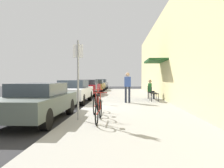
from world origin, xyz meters
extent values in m
plane|color=#2D2D30|center=(0.00, 0.00, 0.00)|extent=(60.00, 60.00, 0.00)
cube|color=#9E9B93|center=(2.25, 2.00, 0.06)|extent=(4.50, 32.00, 0.12)
cube|color=beige|center=(4.65, 2.00, 2.95)|extent=(0.30, 32.00, 5.90)
cube|color=#19471E|center=(3.95, 3.47, 2.60)|extent=(1.10, 2.80, 0.12)
cube|color=#47514C|center=(-1.10, -2.78, 0.60)|extent=(1.80, 4.40, 0.57)
cube|color=#333D47|center=(-1.10, -2.63, 1.10)|extent=(1.48, 2.11, 0.42)
cylinder|color=black|center=(-0.31, -1.41, 0.32)|extent=(0.22, 0.64, 0.64)
cylinder|color=black|center=(-1.89, -1.41, 0.32)|extent=(0.22, 0.64, 0.64)
cylinder|color=black|center=(-0.31, -4.14, 0.32)|extent=(0.22, 0.64, 0.64)
cube|color=silver|center=(-1.10, 2.68, 0.62)|extent=(1.80, 4.40, 0.60)
cube|color=#333D47|center=(-1.10, 2.83, 1.15)|extent=(1.48, 2.11, 0.46)
cylinder|color=black|center=(-0.31, 4.04, 0.32)|extent=(0.22, 0.64, 0.64)
cylinder|color=black|center=(-1.89, 4.04, 0.32)|extent=(0.22, 0.64, 0.64)
cylinder|color=black|center=(-0.31, 1.31, 0.32)|extent=(0.22, 0.64, 0.64)
cylinder|color=black|center=(-1.89, 1.31, 0.32)|extent=(0.22, 0.64, 0.64)
cube|color=maroon|center=(-1.10, 8.01, 0.65)|extent=(1.80, 4.40, 0.66)
cube|color=#333D47|center=(-1.10, 8.16, 1.18)|extent=(1.48, 2.11, 0.41)
cylinder|color=black|center=(-0.31, 9.37, 0.32)|extent=(0.22, 0.64, 0.64)
cylinder|color=black|center=(-1.89, 9.37, 0.32)|extent=(0.22, 0.64, 0.64)
cylinder|color=black|center=(-0.31, 6.65, 0.32)|extent=(0.22, 0.64, 0.64)
cylinder|color=black|center=(-1.89, 6.65, 0.32)|extent=(0.22, 0.64, 0.64)
cube|color=#A58433|center=(-1.10, 14.23, 0.61)|extent=(1.80, 4.40, 0.58)
cube|color=#333D47|center=(-1.10, 14.38, 1.13)|extent=(1.48, 2.11, 0.46)
cylinder|color=black|center=(-0.31, 15.60, 0.32)|extent=(0.22, 0.64, 0.64)
cylinder|color=black|center=(-1.89, 15.60, 0.32)|extent=(0.22, 0.64, 0.64)
cylinder|color=black|center=(-0.31, 12.87, 0.32)|extent=(0.22, 0.64, 0.64)
cylinder|color=black|center=(-1.89, 12.87, 0.32)|extent=(0.22, 0.64, 0.64)
cube|color=#B7B7BC|center=(-1.10, 19.66, 0.64)|extent=(1.80, 4.40, 0.64)
cube|color=#333D47|center=(-1.10, 19.81, 1.19)|extent=(1.48, 2.11, 0.45)
cylinder|color=black|center=(-0.31, 21.02, 0.32)|extent=(0.22, 0.64, 0.64)
cylinder|color=black|center=(-1.89, 21.02, 0.32)|extent=(0.22, 0.64, 0.64)
cylinder|color=black|center=(-0.31, 18.30, 0.32)|extent=(0.22, 0.64, 0.64)
cylinder|color=black|center=(-1.89, 18.30, 0.32)|extent=(0.22, 0.64, 0.64)
cylinder|color=slate|center=(0.45, 1.44, 0.67)|extent=(0.07, 0.07, 1.10)
cube|color=#383D42|center=(0.45, 1.44, 1.33)|extent=(0.12, 0.10, 0.22)
cylinder|color=gray|center=(0.40, -3.15, 1.42)|extent=(0.06, 0.06, 2.60)
cube|color=white|center=(0.40, -3.13, 2.37)|extent=(0.32, 0.02, 0.44)
torus|color=black|center=(1.11, -2.94, 0.45)|extent=(0.04, 0.66, 0.66)
torus|color=black|center=(1.11, -3.99, 0.45)|extent=(0.04, 0.66, 0.66)
cylinder|color=maroon|center=(1.11, -3.46, 0.45)|extent=(0.04, 1.05, 0.04)
cylinder|color=maroon|center=(1.11, -3.61, 0.70)|extent=(0.04, 0.04, 0.50)
cube|color=black|center=(1.11, -3.61, 0.97)|extent=(0.10, 0.20, 0.06)
cylinder|color=maroon|center=(1.11, -2.99, 0.73)|extent=(0.03, 0.03, 0.56)
cylinder|color=maroon|center=(1.11, -2.99, 1.01)|extent=(0.46, 0.03, 0.03)
torus|color=black|center=(0.82, -1.20, 0.45)|extent=(0.04, 0.66, 0.66)
torus|color=black|center=(0.82, -2.25, 0.45)|extent=(0.04, 0.66, 0.66)
cylinder|color=maroon|center=(0.82, -1.72, 0.45)|extent=(0.04, 1.05, 0.04)
cylinder|color=maroon|center=(0.82, -1.87, 0.70)|extent=(0.04, 0.04, 0.50)
cube|color=black|center=(0.82, -1.87, 0.97)|extent=(0.10, 0.20, 0.06)
cylinder|color=maroon|center=(0.82, -1.25, 0.73)|extent=(0.03, 0.03, 0.56)
cylinder|color=maroon|center=(0.82, -1.25, 1.01)|extent=(0.46, 0.03, 0.03)
cylinder|color=black|center=(4.03, 2.68, 0.34)|extent=(0.04, 0.04, 0.45)
cylinder|color=black|center=(3.96, 2.31, 0.34)|extent=(0.04, 0.04, 0.45)
cylinder|color=black|center=(3.66, 2.75, 0.34)|extent=(0.04, 0.04, 0.45)
cylinder|color=black|center=(3.59, 2.38, 0.34)|extent=(0.04, 0.04, 0.45)
cube|color=black|center=(3.81, 2.53, 0.59)|extent=(0.52, 0.52, 0.03)
cube|color=black|center=(3.61, 2.57, 0.79)|extent=(0.11, 0.44, 0.40)
cylinder|color=black|center=(4.03, 3.44, 0.34)|extent=(0.04, 0.04, 0.45)
cylinder|color=black|center=(3.97, 3.07, 0.34)|extent=(0.04, 0.04, 0.45)
cylinder|color=black|center=(3.65, 3.50, 0.34)|extent=(0.04, 0.04, 0.45)
cylinder|color=black|center=(3.59, 3.12, 0.34)|extent=(0.04, 0.04, 0.45)
cube|color=black|center=(3.81, 3.28, 0.59)|extent=(0.50, 0.50, 0.03)
cube|color=black|center=(3.61, 3.31, 0.79)|extent=(0.10, 0.44, 0.40)
cylinder|color=black|center=(4.04, 4.29, 0.34)|extent=(0.04, 0.04, 0.45)
cylinder|color=black|center=(3.96, 3.92, 0.34)|extent=(0.04, 0.04, 0.45)
cylinder|color=black|center=(3.67, 4.37, 0.34)|extent=(0.04, 0.04, 0.45)
cylinder|color=black|center=(3.59, 4.00, 0.34)|extent=(0.04, 0.04, 0.45)
cube|color=black|center=(3.81, 4.14, 0.59)|extent=(0.52, 0.52, 0.03)
cube|color=black|center=(3.61, 4.19, 0.79)|extent=(0.12, 0.44, 0.40)
cylinder|color=#232838|center=(4.01, 4.20, 0.35)|extent=(0.11, 0.11, 0.47)
cylinder|color=#232838|center=(3.88, 4.23, 0.59)|extent=(0.38, 0.21, 0.14)
cylinder|color=#232838|center=(3.97, 4.01, 0.35)|extent=(0.11, 0.11, 0.47)
cylinder|color=#232838|center=(3.84, 4.04, 0.59)|extent=(0.38, 0.21, 0.14)
cube|color=#267233|center=(3.73, 4.16, 0.89)|extent=(0.29, 0.40, 0.56)
sphere|color=tan|center=(3.73, 4.16, 1.30)|extent=(0.22, 0.22, 0.22)
cylinder|color=#232838|center=(2.07, 1.86, 0.57)|extent=(0.12, 0.12, 0.90)
cylinder|color=#232838|center=(2.27, 1.86, 0.57)|extent=(0.12, 0.12, 0.90)
cube|color=#334C99|center=(2.17, 1.86, 1.30)|extent=(0.36, 0.22, 0.56)
sphere|color=tan|center=(2.17, 1.86, 1.71)|extent=(0.22, 0.22, 0.22)
camera|label=1|loc=(1.82, -9.91, 1.47)|focal=33.51mm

